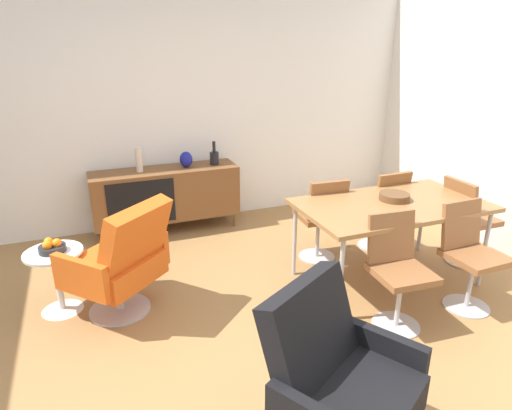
# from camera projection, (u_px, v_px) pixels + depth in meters

# --- Properties ---
(ground_plane) EXTENTS (8.32, 8.32, 0.00)m
(ground_plane) POSITION_uv_depth(u_px,v_px,m) (224.00, 353.00, 3.09)
(ground_plane) COLOR #9E7242
(wall_back) EXTENTS (6.80, 0.12, 2.80)m
(wall_back) POSITION_uv_depth(u_px,v_px,m) (149.00, 103.00, 4.88)
(wall_back) COLOR white
(wall_back) RESTS_ON ground_plane
(sideboard) EXTENTS (1.60, 0.45, 0.72)m
(sideboard) POSITION_uv_depth(u_px,v_px,m) (166.00, 194.00, 4.97)
(sideboard) COLOR brown
(sideboard) RESTS_ON ground_plane
(vase_cobalt) EXTENTS (0.10, 0.10, 0.26)m
(vase_cobalt) POSITION_uv_depth(u_px,v_px,m) (214.00, 157.00, 5.04)
(vase_cobalt) COLOR black
(vase_cobalt) RESTS_ON sideboard
(vase_sculptural_dark) EXTENTS (0.07, 0.07, 0.26)m
(vase_sculptural_dark) POSITION_uv_depth(u_px,v_px,m) (139.00, 160.00, 4.74)
(vase_sculptural_dark) COLOR beige
(vase_sculptural_dark) RESTS_ON sideboard
(vase_ceramic_small) EXTENTS (0.14, 0.14, 0.17)m
(vase_ceramic_small) POSITION_uv_depth(u_px,v_px,m) (186.00, 159.00, 4.93)
(vase_ceramic_small) COLOR navy
(vase_ceramic_small) RESTS_ON sideboard
(dining_table) EXTENTS (1.60, 0.90, 0.74)m
(dining_table) POSITION_uv_depth(u_px,v_px,m) (391.00, 208.00, 3.81)
(dining_table) COLOR olive
(dining_table) RESTS_ON ground_plane
(wooden_bowl_on_table) EXTENTS (0.26, 0.26, 0.06)m
(wooden_bowl_on_table) POSITION_uv_depth(u_px,v_px,m) (394.00, 197.00, 3.86)
(wooden_bowl_on_table) COLOR brown
(wooden_bowl_on_table) RESTS_ON dining_table
(dining_chair_front_right) EXTENTS (0.41, 0.43, 0.86)m
(dining_chair_front_right) POSITION_uv_depth(u_px,v_px,m) (469.00, 252.00, 3.52)
(dining_chair_front_right) COLOR brown
(dining_chair_front_right) RESTS_ON ground_plane
(dining_chair_far_end) EXTENTS (0.43, 0.40, 0.86)m
(dining_chair_far_end) POSITION_uv_depth(u_px,v_px,m) (466.00, 218.00, 4.20)
(dining_chair_far_end) COLOR brown
(dining_chair_far_end) RESTS_ON ground_plane
(dining_chair_back_right) EXTENTS (0.41, 0.43, 0.86)m
(dining_chair_back_right) POSITION_uv_depth(u_px,v_px,m) (383.00, 206.00, 4.50)
(dining_chair_back_right) COLOR brown
(dining_chair_back_right) RESTS_ON ground_plane
(dining_chair_back_left) EXTENTS (0.43, 0.45, 0.86)m
(dining_chair_back_left) POSITION_uv_depth(u_px,v_px,m) (322.00, 216.00, 4.25)
(dining_chair_back_left) COLOR brown
(dining_chair_back_left) RESTS_ON ground_plane
(dining_chair_front_left) EXTENTS (0.43, 0.45, 0.86)m
(dining_chair_front_left) POSITION_uv_depth(u_px,v_px,m) (398.00, 267.00, 3.28)
(dining_chair_front_left) COLOR brown
(dining_chair_front_left) RESTS_ON ground_plane
(lounge_chair_red) EXTENTS (0.91, 0.91, 0.95)m
(lounge_chair_red) POSITION_uv_depth(u_px,v_px,m) (121.00, 260.00, 3.40)
(lounge_chair_red) COLOR #D85919
(lounge_chair_red) RESTS_ON ground_plane
(armchair_black_shell) EXTENTS (0.89, 0.87, 0.95)m
(armchair_black_shell) POSITION_uv_depth(u_px,v_px,m) (339.00, 381.00, 2.18)
(armchair_black_shell) COLOR black
(armchair_black_shell) RESTS_ON ground_plane
(side_table_round) EXTENTS (0.44, 0.44, 0.52)m
(side_table_round) POSITION_uv_depth(u_px,v_px,m) (57.00, 274.00, 3.48)
(side_table_round) COLOR white
(side_table_round) RESTS_ON ground_plane
(fruit_bowl) EXTENTS (0.20, 0.20, 0.11)m
(fruit_bowl) POSITION_uv_depth(u_px,v_px,m) (52.00, 247.00, 3.40)
(fruit_bowl) COLOR #262628
(fruit_bowl) RESTS_ON side_table_round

